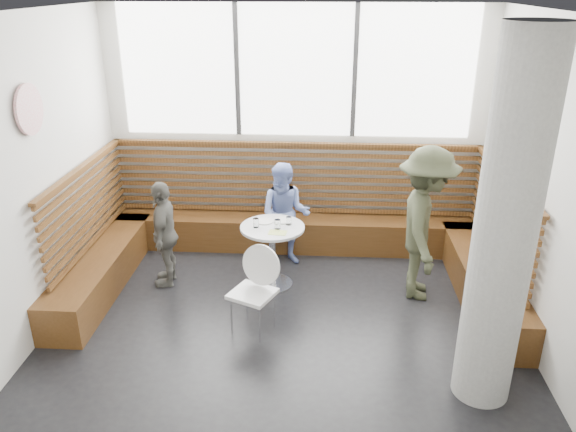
# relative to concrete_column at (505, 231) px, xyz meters

# --- Properties ---
(room) EXTENTS (5.00, 5.00, 3.20)m
(room) POSITION_rel_concrete_column_xyz_m (-1.85, 0.60, 0.00)
(room) COLOR silver
(room) RESTS_ON ground
(booth) EXTENTS (5.00, 2.50, 1.44)m
(booth) POSITION_rel_concrete_column_xyz_m (-1.85, 2.37, -1.19)
(booth) COLOR #462A11
(booth) RESTS_ON ground
(concrete_column) EXTENTS (0.50, 0.50, 3.20)m
(concrete_column) POSITION_rel_concrete_column_xyz_m (0.00, 0.00, 0.00)
(concrete_column) COLOR gray
(concrete_column) RESTS_ON ground
(wall_art) EXTENTS (0.03, 0.50, 0.50)m
(wall_art) POSITION_rel_concrete_column_xyz_m (-4.31, 1.00, 0.70)
(wall_art) COLOR white
(wall_art) RESTS_ON room
(cafe_table) EXTENTS (0.76, 0.76, 0.78)m
(cafe_table) POSITION_rel_concrete_column_xyz_m (-2.05, 1.79, -1.04)
(cafe_table) COLOR silver
(cafe_table) RESTS_ON ground
(cafe_chair) EXTENTS (0.44, 0.43, 0.93)m
(cafe_chair) POSITION_rel_concrete_column_xyz_m (-2.17, 0.87, -1.06)
(cafe_chair) COLOR white
(cafe_chair) RESTS_ON ground
(adult_man) EXTENTS (0.80, 1.23, 1.80)m
(adult_man) POSITION_rel_concrete_column_xyz_m (-0.30, 1.70, -0.70)
(adult_man) COLOR #3A3F2A
(adult_man) RESTS_ON ground
(child_back) EXTENTS (0.70, 0.57, 1.35)m
(child_back) POSITION_rel_concrete_column_xyz_m (-1.94, 2.40, -0.92)
(child_back) COLOR #798ED2
(child_back) RESTS_ON ground
(child_left) EXTENTS (0.38, 0.79, 1.31)m
(child_left) POSITION_rel_concrete_column_xyz_m (-3.34, 1.78, -0.94)
(child_left) COLOR #605E57
(child_left) RESTS_ON ground
(plate_near) EXTENTS (0.20, 0.20, 0.01)m
(plate_near) POSITION_rel_concrete_column_xyz_m (-2.15, 1.92, -0.81)
(plate_near) COLOR white
(plate_near) RESTS_ON cafe_table
(plate_far) EXTENTS (0.21, 0.21, 0.02)m
(plate_far) POSITION_rel_concrete_column_xyz_m (-1.94, 1.96, -0.81)
(plate_far) COLOR white
(plate_far) RESTS_ON cafe_table
(glass_left) EXTENTS (0.07, 0.07, 0.11)m
(glass_left) POSITION_rel_concrete_column_xyz_m (-2.24, 1.76, -0.76)
(glass_left) COLOR white
(glass_left) RESTS_ON cafe_table
(glass_mid) EXTENTS (0.07, 0.07, 0.11)m
(glass_mid) POSITION_rel_concrete_column_xyz_m (-1.98, 1.73, -0.76)
(glass_mid) COLOR white
(glass_mid) RESTS_ON cafe_table
(glass_right) EXTENTS (0.06, 0.06, 0.10)m
(glass_right) POSITION_rel_concrete_column_xyz_m (-1.86, 1.86, -0.77)
(glass_right) COLOR white
(glass_right) RESTS_ON cafe_table
(menu_card) EXTENTS (0.22, 0.17, 0.00)m
(menu_card) POSITION_rel_concrete_column_xyz_m (-1.97, 1.62, -0.82)
(menu_card) COLOR #A5C64C
(menu_card) RESTS_ON cafe_table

